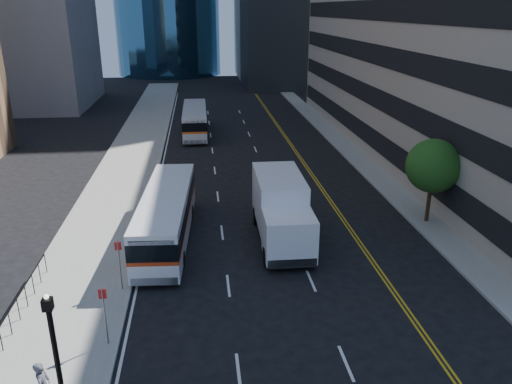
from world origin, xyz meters
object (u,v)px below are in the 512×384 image
bus_front (167,215)px  bus_rear (195,120)px  box_truck (281,210)px  street_tree (433,166)px  lamp_post (56,357)px

bus_front → bus_rear: bus_front is taller
box_truck → street_tree: bearing=9.6°
bus_front → bus_rear: size_ratio=1.03×
lamp_post → bus_front: 13.60m
street_tree → lamp_post: 22.82m
street_tree → bus_rear: (-14.05, 24.75, -2.13)m
lamp_post → bus_front: bearing=79.7°
lamp_post → box_truck: bearing=55.1°
lamp_post → bus_front: size_ratio=0.41×
bus_front → box_truck: 6.39m
bus_rear → box_truck: bearing=-79.4°
bus_front → bus_rear: bearing=90.1°
street_tree → lamp_post: street_tree is taller
bus_front → lamp_post: bearing=-96.7°
street_tree → box_truck: street_tree is taller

